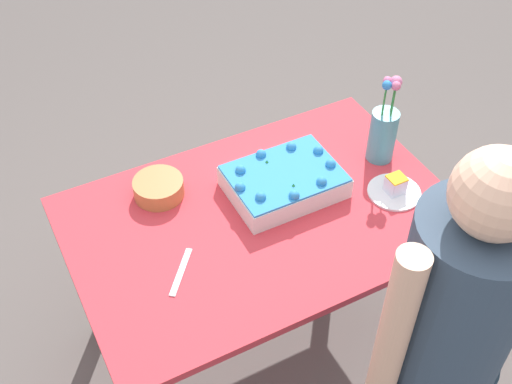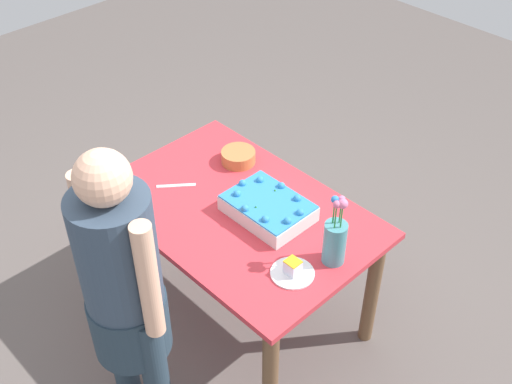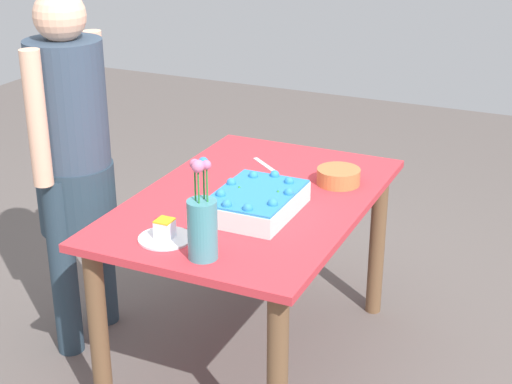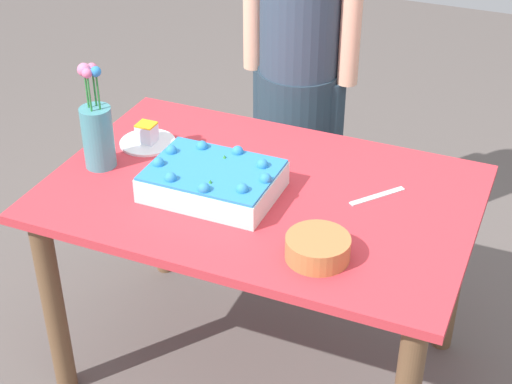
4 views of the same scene
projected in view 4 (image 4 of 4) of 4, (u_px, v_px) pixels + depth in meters
ground_plane at (260, 363)px, 2.76m from camera, size 8.00×8.00×0.00m
dining_table at (261, 223)px, 2.44m from camera, size 1.28×0.85×0.73m
sheet_cake at (213, 180)px, 2.33m from camera, size 0.38×0.28×0.11m
serving_plate_with_slice at (147, 138)px, 2.60m from camera, size 0.19×0.19×0.07m
cake_knife at (377, 196)px, 2.34m from camera, size 0.14×0.16×0.00m
flower_vase at (97, 132)px, 2.43m from camera, size 0.10×0.10×0.35m
fruit_bowl at (318, 248)px, 2.07m from camera, size 0.17×0.17×0.06m
person_standing at (300, 56)px, 2.91m from camera, size 0.45×0.31×1.49m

